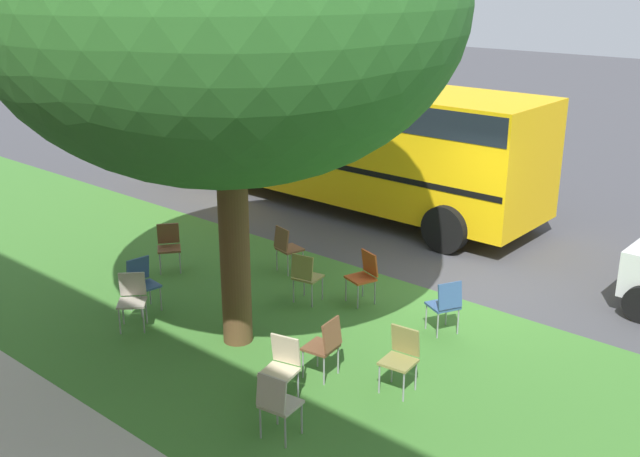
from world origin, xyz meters
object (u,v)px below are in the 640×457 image
object	(u,v)px
chair_0	(306,274)
chair_2	(132,296)
chair_5	(364,273)
chair_4	(169,243)
chair_8	(401,354)
street_tree	(225,4)
chair_1	(446,303)
chair_3	(286,246)
chair_7	(142,280)
chair_9	(282,364)
chair_6	(325,343)
chair_10	(277,401)
school_bus	(330,129)

from	to	relation	value
chair_0	chair_2	world-z (taller)	same
chair_0	chair_5	bearing A→B (deg)	-136.53
chair_0	chair_4	size ratio (longest dim) A/B	1.00
chair_8	street_tree	bearing A→B (deg)	9.40
chair_1	chair_3	world-z (taller)	same
chair_3	chair_7	world-z (taller)	same
chair_7	chair_9	xyz separation A→B (m)	(-3.62, 0.51, 0.00)
chair_7	chair_8	xyz separation A→B (m)	(-4.62, -0.70, 0.00)
chair_6	chair_7	bearing A→B (deg)	4.46
chair_4	chair_7	world-z (taller)	same
chair_3	chair_5	distance (m)	1.88
chair_0	chair_10	size ratio (longest dim) A/B	1.00
chair_10	chair_7	bearing A→B (deg)	-15.69
chair_1	chair_4	xyz separation A→B (m)	(5.26, 1.09, 0.00)
chair_0	chair_3	size ratio (longest dim) A/B	1.00
chair_10	street_tree	bearing A→B (deg)	-33.07
chair_3	chair_4	size ratio (longest dim) A/B	1.00
street_tree	school_bus	xyz separation A→B (m)	(3.63, -6.50, -3.11)
chair_5	chair_3	bearing A→B (deg)	-3.40
street_tree	chair_2	xyz separation A→B (m)	(1.56, 0.74, -4.35)
chair_3	chair_6	xyz separation A→B (m)	(-2.98, 2.42, 0.00)
chair_9	chair_10	bearing A→B (deg)	129.69
chair_7	school_bus	bearing A→B (deg)	-76.21
street_tree	chair_3	distance (m)	5.15
chair_0	chair_7	world-z (taller)	same
chair_3	school_bus	xyz separation A→B (m)	(2.34, -4.05, 1.24)
chair_9	chair_10	xyz separation A→B (m)	(-0.55, 0.66, 0.00)
chair_0	chair_4	xyz separation A→B (m)	(2.90, 0.54, 0.00)
chair_1	school_bus	world-z (taller)	school_bus
chair_3	chair_10	distance (m)	5.21
chair_1	chair_6	xyz separation A→B (m)	(0.54, 2.19, 0.00)
chair_8	chair_10	size ratio (longest dim) A/B	1.00
chair_4	chair_3	bearing A→B (deg)	-142.54
chair_3	chair_8	distance (m)	4.42
street_tree	chair_10	size ratio (longest dim) A/B	8.21
chair_3	school_bus	world-z (taller)	school_bus
chair_8	chair_10	bearing A→B (deg)	76.16
chair_5	school_bus	xyz separation A→B (m)	(4.22, -4.17, 1.24)
school_bus	chair_5	bearing A→B (deg)	135.39
school_bus	chair_0	bearing A→B (deg)	125.99
chair_5	chair_8	xyz separation A→B (m)	(-2.06, 1.90, 0.00)
chair_7	chair_6	bearing A→B (deg)	-175.54
street_tree	chair_7	xyz separation A→B (m)	(1.97, 0.26, -4.35)
chair_1	chair_3	bearing A→B (deg)	-3.84
chair_4	chair_8	xyz separation A→B (m)	(-5.67, 0.68, 0.00)
chair_5	chair_10	size ratio (longest dim) A/B	1.00
chair_3	chair_8	xyz separation A→B (m)	(-3.94, 2.01, 0.00)
chair_5	street_tree	bearing A→B (deg)	75.79
chair_7	chair_8	size ratio (longest dim) A/B	1.00
chair_1	chair_3	size ratio (longest dim) A/B	1.00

